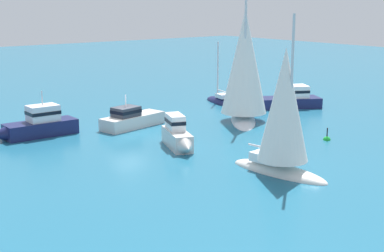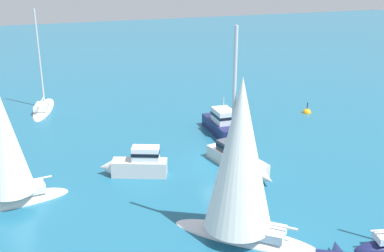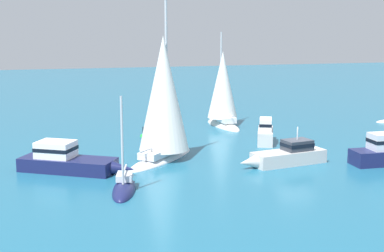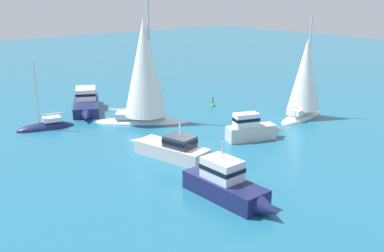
{
  "view_description": "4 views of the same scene",
  "coord_description": "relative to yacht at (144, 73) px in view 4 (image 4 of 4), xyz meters",
  "views": [
    {
      "loc": [
        33.52,
        -20.39,
        9.19
      ],
      "look_at": [
        4.29,
        2.49,
        0.77
      ],
      "focal_mm": 51.83,
      "sensor_mm": 36.0,
      "label": 1
    },
    {
      "loc": [
        11.94,
        28.29,
        13.92
      ],
      "look_at": [
        1.07,
        -3.07,
        1.89
      ],
      "focal_mm": 44.03,
      "sensor_mm": 36.0,
      "label": 2
    },
    {
      "loc": [
        -36.21,
        16.35,
        9.75
      ],
      "look_at": [
        1.6,
        7.1,
        2.46
      ],
      "focal_mm": 53.78,
      "sensor_mm": 36.0,
      "label": 3
    },
    {
      "loc": [
        -18.1,
        -21.03,
        10.7
      ],
      "look_at": [
        -1.3,
        -1.61,
        2.87
      ],
      "focal_mm": 42.21,
      "sensor_mm": 36.0,
      "label": 4
    }
  ],
  "objects": [
    {
      "name": "yacht_1",
      "position": [
        -7.07,
        3.7,
        -4.04
      ],
      "size": [
        4.69,
        2.23,
        6.1
      ],
      "rotation": [
        0.0,
        0.0,
        2.93
      ],
      "color": "#191E4C",
      "rests_on": "ground"
    },
    {
      "name": "yacht",
      "position": [
        0.0,
        0.0,
        0.0
      ],
      "size": [
        7.13,
        6.55,
        11.34
      ],
      "rotation": [
        0.0,
        0.0,
        5.57
      ],
      "color": "white",
      "rests_on": "ground"
    },
    {
      "name": "ground_plane",
      "position": [
        -2.64,
        -8.9,
        -4.13
      ],
      "size": [
        160.0,
        160.0,
        0.0
      ],
      "primitive_type": "plane",
      "color": "#1E607F"
    },
    {
      "name": "launch",
      "position": [
        3.41,
        -8.93,
        -3.32
      ],
      "size": [
        4.62,
        2.7,
        2.06
      ],
      "rotation": [
        0.0,
        0.0,
        5.91
      ],
      "color": "silver",
      "rests_on": "ground"
    },
    {
      "name": "sloop",
      "position": [
        11.16,
        -7.69,
        -1.05
      ],
      "size": [
        6.23,
        3.07,
        9.04
      ],
      "rotation": [
        0.0,
        0.0,
        0.14
      ],
      "color": "silver",
      "rests_on": "ground"
    },
    {
      "name": "powerboat_1",
      "position": [
        -3.52,
        -7.82,
        -3.5
      ],
      "size": [
        2.73,
        6.53,
        2.52
      ],
      "rotation": [
        0.0,
        0.0,
        1.78
      ],
      "color": "silver",
      "rests_on": "ground"
    },
    {
      "name": "powerboat",
      "position": [
        -1.88,
        6.67,
        -3.41
      ],
      "size": [
        5.07,
        7.5,
        1.94
      ],
      "rotation": [
        0.0,
        0.0,
        4.21
      ],
      "color": "#191E4C",
      "rests_on": "ground"
    },
    {
      "name": "mooring_buoy",
      "position": [
        7.96,
        0.23,
        -4.12
      ],
      "size": [
        0.51,
        0.51,
        1.09
      ],
      "color": "green",
      "rests_on": "ground"
    },
    {
      "name": "cabin_cruiser",
      "position": [
        -5.08,
        -14.69,
        -3.32
      ],
      "size": [
        1.8,
        6.14,
        3.14
      ],
      "rotation": [
        0.0,
        0.0,
        4.7
      ],
      "color": "#191E4C",
      "rests_on": "ground"
    }
  ]
}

